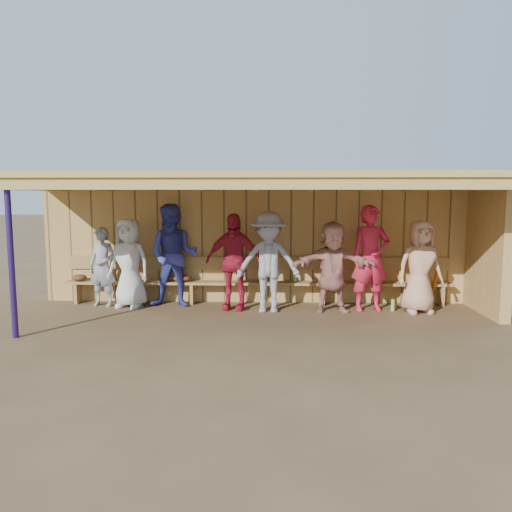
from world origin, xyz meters
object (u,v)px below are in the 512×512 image
(bench, at_px, (257,277))
(player_a, at_px, (103,267))
(player_c, at_px, (174,256))
(player_f, at_px, (333,267))
(player_h, at_px, (420,267))
(player_g, at_px, (370,258))
(player_b, at_px, (129,263))
(player_d, at_px, (233,262))
(player_e, at_px, (268,262))

(bench, bearing_deg, player_a, -174.18)
(player_c, xyz_separation_m, player_f, (3.01, -0.33, -0.15))
(bench, bearing_deg, player_h, -12.52)
(player_a, height_order, player_g, player_g)
(player_f, distance_m, bench, 1.58)
(player_a, distance_m, bench, 3.02)
(player_b, height_order, bench, player_b)
(player_a, bearing_deg, player_g, 10.20)
(player_d, height_order, player_h, player_d)
(player_e, bearing_deg, player_h, 1.11)
(player_a, xyz_separation_m, bench, (2.99, 0.31, -0.24))
(player_g, distance_m, bench, 2.23)
(player_a, xyz_separation_m, player_g, (5.11, -0.23, 0.22))
(player_e, bearing_deg, player_b, 175.43)
(player_b, distance_m, player_e, 2.69)
(player_b, bearing_deg, bench, 22.94)
(player_a, relative_size, player_g, 0.78)
(player_a, bearing_deg, player_c, 12.75)
(player_d, distance_m, player_e, 0.69)
(player_h, bearing_deg, player_f, 170.01)
(player_c, height_order, player_f, player_c)
(player_d, xyz_separation_m, player_e, (0.66, -0.17, 0.02))
(player_d, relative_size, bench, 0.24)
(player_g, xyz_separation_m, player_h, (0.88, -0.13, -0.13))
(player_e, bearing_deg, player_c, 169.87)
(player_g, bearing_deg, player_a, 168.19)
(player_b, height_order, player_g, player_g)
(player_e, distance_m, player_g, 1.89)
(player_h, bearing_deg, player_d, 168.20)
(player_e, height_order, player_h, player_e)
(player_c, bearing_deg, player_a, -178.02)
(player_f, height_order, player_g, player_g)
(player_f, xyz_separation_m, player_g, (0.71, 0.11, 0.15))
(player_e, xyz_separation_m, player_f, (1.18, 0.03, -0.09))
(player_g, bearing_deg, player_b, 169.11)
(player_d, distance_m, player_g, 2.55)
(player_e, distance_m, player_f, 1.18)
(player_f, distance_m, player_h, 1.59)
(player_b, xyz_separation_m, player_g, (4.56, -0.13, 0.13))
(player_d, height_order, player_e, player_e)
(player_d, height_order, player_f, player_d)
(player_h, height_order, bench, player_h)
(player_d, bearing_deg, player_h, 7.29)
(player_e, relative_size, player_g, 0.94)
(player_d, bearing_deg, player_c, -179.49)
(player_e, relative_size, player_f, 1.10)
(player_c, height_order, player_d, player_c)
(player_d, bearing_deg, player_a, -174.32)
(player_e, distance_m, player_h, 2.77)
(player_d, relative_size, player_e, 0.98)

